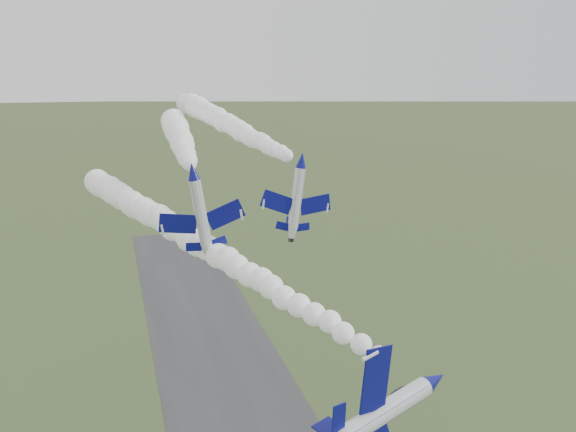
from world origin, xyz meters
name	(u,v)px	position (x,y,z in m)	size (l,w,h in m)	color
jet_lead	(436,381)	(7.08, -9.12, 30.25)	(6.96, 13.74, 11.74)	silver
smoke_trail_jet_lead	(194,240)	(-7.80, 29.72, 33.14)	(4.43, 74.87, 4.43)	white
jet_pair_left	(193,171)	(-8.27, 24.36, 43.27)	(10.51, 12.69, 3.34)	silver
smoke_trail_jet_pair_left	(180,138)	(-6.22, 55.83, 43.87)	(4.83, 56.64, 4.83)	white
jet_pair_right	(302,160)	(5.57, 24.35, 44.08)	(9.75, 11.67, 3.03)	silver
smoke_trail_jet_pair_right	(225,123)	(2.28, 60.43, 45.84)	(4.52, 66.56, 4.52)	white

